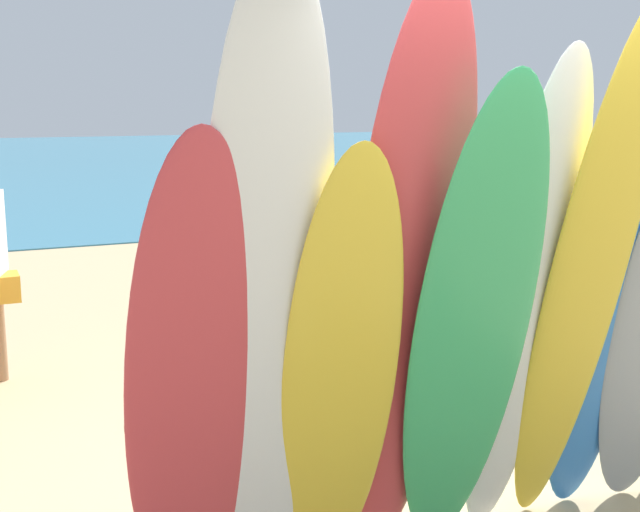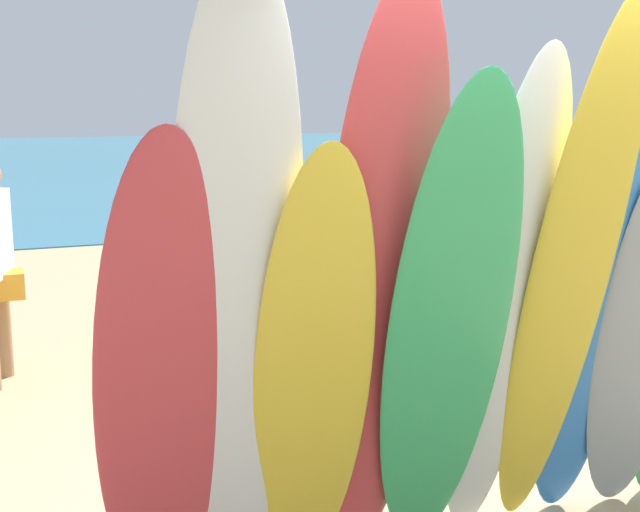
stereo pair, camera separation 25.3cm
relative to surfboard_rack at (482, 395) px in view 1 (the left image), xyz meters
The scene contains 11 objects.
ground 14.01m from the surfboard_rack, 90.00° to the left, with size 60.00×60.00×0.00m, color tan.
ocean_water 29.07m from the surfboard_rack, 90.00° to the left, with size 60.00×40.00×0.02m, color teal.
surfboard_rack is the anchor object (origin of this frame).
surfboard_red_0 1.76m from the surfboard_rack, 166.31° to the right, with size 0.55×0.08×2.06m, color #D13D42.
surfboard_white_1 1.62m from the surfboard_rack, 161.68° to the right, with size 0.54×0.06×2.72m, color white.
surfboard_yellow_2 1.19m from the surfboard_rack, 157.07° to the right, with size 0.52×0.07×2.01m, color yellow.
surfboard_red_3 1.12m from the surfboard_rack, 148.83° to the right, with size 0.55×0.07×2.67m, color #D13D42.
surfboard_green_4 0.87m from the surfboard_rack, 130.36° to the right, with size 0.57×0.08×2.31m, color #38B266.
surfboard_white_5 0.74m from the surfboard_rack, 103.90° to the right, with size 0.50×0.07×2.40m, color white.
surfboard_yellow_6 0.88m from the surfboard_rack, 70.91° to the right, with size 0.46×0.08×2.64m, color yellow.
surfboard_blue_7 0.70m from the surfboard_rack, 40.62° to the right, with size 0.52×0.08×2.02m, color #337AD1.
Camera 1 is at (-2.48, -3.44, 2.11)m, focal length 46.89 mm.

